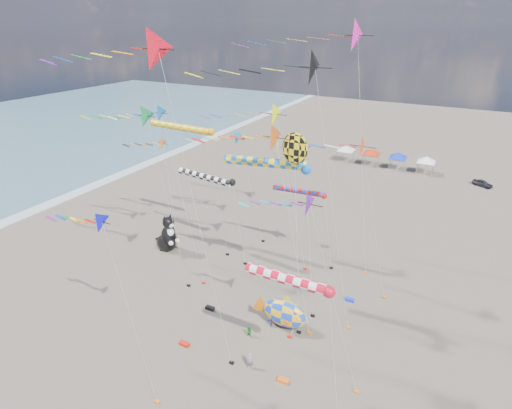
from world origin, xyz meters
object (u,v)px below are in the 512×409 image
object	(u,v)px
child_green	(249,332)
child_blue	(271,322)
person_adult	(250,361)
parked_car	(483,183)
cat_inflatable	(167,232)
fish_inflatable	(284,313)

from	to	relation	value
child_green	child_blue	distance (m)	2.43
person_adult	parked_car	world-z (taller)	person_adult
cat_inflatable	person_adult	distance (m)	21.21
fish_inflatable	parked_car	distance (m)	49.86
cat_inflatable	child_green	xyz separation A→B (m)	(16.01, -8.36, -1.95)
cat_inflatable	person_adult	size ratio (longest dim) A/B	3.30
child_blue	parked_car	xyz separation A→B (m)	(16.48, 47.91, 0.06)
cat_inflatable	child_green	world-z (taller)	cat_inflatable
cat_inflatable	child_green	distance (m)	18.17
child_green	parked_car	world-z (taller)	child_green
parked_car	child_blue	bearing A→B (deg)	-172.14
child_blue	person_adult	bearing A→B (deg)	-114.94
fish_inflatable	person_adult	size ratio (longest dim) A/B	3.64
cat_inflatable	person_adult	world-z (taller)	cat_inflatable
child_green	fish_inflatable	bearing A→B (deg)	63.82
person_adult	child_blue	bearing A→B (deg)	61.99
parked_car	child_green	bearing A→B (deg)	-172.56
person_adult	child_blue	xyz separation A→B (m)	(-0.65, 5.14, -0.27)
child_green	parked_car	distance (m)	53.06
fish_inflatable	child_green	distance (m)	3.58
person_adult	child_blue	size ratio (longest dim) A/B	1.56
person_adult	parked_car	size ratio (longest dim) A/B	0.47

